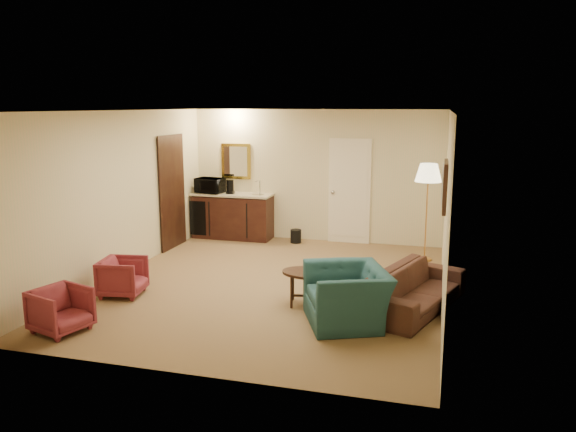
{
  "coord_description": "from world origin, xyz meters",
  "views": [
    {
      "loc": [
        2.4,
        -7.8,
        2.68
      ],
      "look_at": [
        0.13,
        0.5,
        0.97
      ],
      "focal_mm": 35.0,
      "sensor_mm": 36.0,
      "label": 1
    }
  ],
  "objects_px": {
    "sofa": "(415,282)",
    "rose_chair_near": "(123,275)",
    "teal_armchair": "(347,286)",
    "microwave": "(210,184)",
    "waste_bin": "(296,236)",
    "coffee_maker": "(230,187)",
    "coffee_table": "(312,288)",
    "rose_chair_far": "(61,308)",
    "floor_lamp": "(427,212)",
    "wetbar_cabinet": "(233,216)"
  },
  "relations": [
    {
      "from": "wetbar_cabinet",
      "to": "waste_bin",
      "type": "xyz_separation_m",
      "value": [
        1.35,
        -0.07,
        -0.33
      ]
    },
    {
      "from": "rose_chair_near",
      "to": "rose_chair_far",
      "type": "bearing_deg",
      "value": 170.63
    },
    {
      "from": "sofa",
      "to": "waste_bin",
      "type": "bearing_deg",
      "value": 57.75
    },
    {
      "from": "waste_bin",
      "to": "microwave",
      "type": "bearing_deg",
      "value": 179.13
    },
    {
      "from": "rose_chair_near",
      "to": "rose_chair_far",
      "type": "relative_size",
      "value": 1.0
    },
    {
      "from": "coffee_maker",
      "to": "rose_chair_far",
      "type": "bearing_deg",
      "value": -112.4
    },
    {
      "from": "wetbar_cabinet",
      "to": "sofa",
      "type": "height_order",
      "value": "wetbar_cabinet"
    },
    {
      "from": "rose_chair_far",
      "to": "waste_bin",
      "type": "distance_m",
      "value": 5.29
    },
    {
      "from": "floor_lamp",
      "to": "waste_bin",
      "type": "xyz_separation_m",
      "value": [
        -2.5,
        0.63,
        -0.72
      ]
    },
    {
      "from": "teal_armchair",
      "to": "microwave",
      "type": "distance_m",
      "value": 5.24
    },
    {
      "from": "rose_chair_near",
      "to": "floor_lamp",
      "type": "height_order",
      "value": "floor_lamp"
    },
    {
      "from": "coffee_table",
      "to": "coffee_maker",
      "type": "height_order",
      "value": "coffee_maker"
    },
    {
      "from": "microwave",
      "to": "coffee_maker",
      "type": "relative_size",
      "value": 1.98
    },
    {
      "from": "coffee_table",
      "to": "teal_armchair",
      "type": "bearing_deg",
      "value": -42.38
    },
    {
      "from": "sofa",
      "to": "teal_armchair",
      "type": "bearing_deg",
      "value": 151.39
    },
    {
      "from": "coffee_maker",
      "to": "wetbar_cabinet",
      "type": "bearing_deg",
      "value": 22.61
    },
    {
      "from": "rose_chair_near",
      "to": "coffee_maker",
      "type": "distance_m",
      "value": 3.8
    },
    {
      "from": "teal_armchair",
      "to": "sofa",
      "type": "bearing_deg",
      "value": 108.45
    },
    {
      "from": "coffee_table",
      "to": "floor_lamp",
      "type": "distance_m",
      "value": 3.11
    },
    {
      "from": "sofa",
      "to": "floor_lamp",
      "type": "relative_size",
      "value": 1.12
    },
    {
      "from": "sofa",
      "to": "teal_armchair",
      "type": "relative_size",
      "value": 1.78
    },
    {
      "from": "rose_chair_far",
      "to": "coffee_table",
      "type": "bearing_deg",
      "value": -40.92
    },
    {
      "from": "coffee_table",
      "to": "rose_chair_far",
      "type": "bearing_deg",
      "value": -147.5
    },
    {
      "from": "coffee_table",
      "to": "coffee_maker",
      "type": "distance_m",
      "value": 4.26
    },
    {
      "from": "waste_bin",
      "to": "teal_armchair",
      "type": "bearing_deg",
      "value": -66.77
    },
    {
      "from": "wetbar_cabinet",
      "to": "coffee_maker",
      "type": "relative_size",
      "value": 5.93
    },
    {
      "from": "sofa",
      "to": "rose_chair_near",
      "type": "bearing_deg",
      "value": 117.27
    },
    {
      "from": "rose_chair_far",
      "to": "floor_lamp",
      "type": "bearing_deg",
      "value": -26.32
    },
    {
      "from": "sofa",
      "to": "rose_chair_near",
      "type": "distance_m",
      "value": 4.09
    },
    {
      "from": "rose_chair_near",
      "to": "coffee_maker",
      "type": "height_order",
      "value": "coffee_maker"
    },
    {
      "from": "teal_armchair",
      "to": "coffee_table",
      "type": "bearing_deg",
      "value": -155.48
    },
    {
      "from": "rose_chair_near",
      "to": "microwave",
      "type": "relative_size",
      "value": 1.09
    },
    {
      "from": "sofa",
      "to": "teal_armchair",
      "type": "height_order",
      "value": "teal_armchair"
    },
    {
      "from": "waste_bin",
      "to": "microwave",
      "type": "distance_m",
      "value": 2.06
    },
    {
      "from": "rose_chair_far",
      "to": "waste_bin",
      "type": "relative_size",
      "value": 2.25
    },
    {
      "from": "coffee_table",
      "to": "floor_lamp",
      "type": "bearing_deg",
      "value": 62.33
    },
    {
      "from": "teal_armchair",
      "to": "wetbar_cabinet",
      "type": "bearing_deg",
      "value": -165.66
    },
    {
      "from": "sofa",
      "to": "waste_bin",
      "type": "xyz_separation_m",
      "value": [
        -2.45,
        3.15,
        -0.24
      ]
    },
    {
      "from": "wetbar_cabinet",
      "to": "microwave",
      "type": "xyz_separation_m",
      "value": [
        -0.47,
        -0.04,
        0.65
      ]
    },
    {
      "from": "sofa",
      "to": "wetbar_cabinet",
      "type": "bearing_deg",
      "value": 69.59
    },
    {
      "from": "rose_chair_near",
      "to": "rose_chair_far",
      "type": "height_order",
      "value": "rose_chair_near"
    },
    {
      "from": "floor_lamp",
      "to": "coffee_maker",
      "type": "height_order",
      "value": "floor_lamp"
    },
    {
      "from": "wetbar_cabinet",
      "to": "floor_lamp",
      "type": "bearing_deg",
      "value": -10.3
    },
    {
      "from": "teal_armchair",
      "to": "rose_chair_far",
      "type": "bearing_deg",
      "value": -93.02
    },
    {
      "from": "microwave",
      "to": "floor_lamp",
      "type": "bearing_deg",
      "value": 0.39
    },
    {
      "from": "wetbar_cabinet",
      "to": "coffee_maker",
      "type": "xyz_separation_m",
      "value": [
        -0.03,
        -0.03,
        0.6
      ]
    },
    {
      "from": "waste_bin",
      "to": "floor_lamp",
      "type": "bearing_deg",
      "value": -14.13
    },
    {
      "from": "rose_chair_near",
      "to": "floor_lamp",
      "type": "distance_m",
      "value": 5.14
    },
    {
      "from": "sofa",
      "to": "coffee_table",
      "type": "height_order",
      "value": "sofa"
    },
    {
      "from": "rose_chair_far",
      "to": "coffee_maker",
      "type": "xyz_separation_m",
      "value": [
        0.22,
        5.08,
        0.76
      ]
    }
  ]
}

